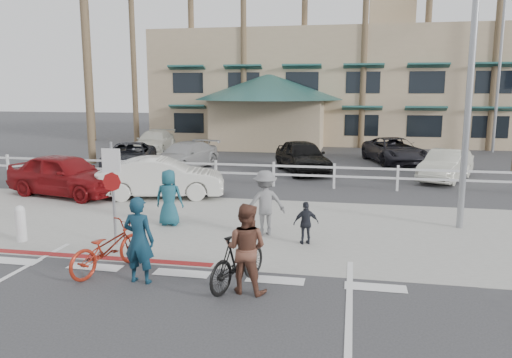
% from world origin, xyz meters
% --- Properties ---
extents(ground, '(140.00, 140.00, 0.00)m').
position_xyz_m(ground, '(0.00, 0.00, 0.00)').
color(ground, '#333335').
extents(bike_path, '(12.00, 16.00, 0.01)m').
position_xyz_m(bike_path, '(0.00, -2.00, 0.00)').
color(bike_path, '#333335').
rests_on(bike_path, ground).
extents(sidewalk_plaza, '(22.00, 7.00, 0.01)m').
position_xyz_m(sidewalk_plaza, '(0.00, 4.50, 0.01)').
color(sidewalk_plaza, gray).
rests_on(sidewalk_plaza, ground).
extents(cross_street, '(40.00, 5.00, 0.01)m').
position_xyz_m(cross_street, '(0.00, 8.50, 0.00)').
color(cross_street, '#333335').
rests_on(cross_street, ground).
extents(parking_lot, '(50.00, 16.00, 0.01)m').
position_xyz_m(parking_lot, '(0.00, 18.00, 0.00)').
color(parking_lot, '#333335').
rests_on(parking_lot, ground).
extents(curb_red, '(7.00, 0.25, 0.02)m').
position_xyz_m(curb_red, '(-3.00, 1.20, 0.01)').
color(curb_red, maroon).
rests_on(curb_red, ground).
extents(rail_fence, '(29.40, 0.16, 1.00)m').
position_xyz_m(rail_fence, '(0.50, 10.50, 0.50)').
color(rail_fence, silver).
rests_on(rail_fence, ground).
extents(building, '(28.00, 16.00, 11.30)m').
position_xyz_m(building, '(2.00, 31.00, 5.65)').
color(building, tan).
rests_on(building, ground).
extents(sign_post, '(0.50, 0.10, 2.90)m').
position_xyz_m(sign_post, '(-2.30, 2.20, 1.45)').
color(sign_post, gray).
rests_on(sign_post, ground).
extents(bollard_0, '(0.26, 0.26, 0.95)m').
position_xyz_m(bollard_0, '(-4.80, 2.00, 0.47)').
color(bollard_0, silver).
rests_on(bollard_0, ground).
extents(streetlight_0, '(0.60, 2.00, 9.00)m').
position_xyz_m(streetlight_0, '(6.50, 5.50, 4.50)').
color(streetlight_0, gray).
rests_on(streetlight_0, ground).
extents(streetlight_1, '(0.60, 2.00, 9.50)m').
position_xyz_m(streetlight_1, '(12.00, 24.00, 4.75)').
color(streetlight_1, gray).
rests_on(streetlight_1, ground).
extents(palm_0, '(4.00, 4.00, 15.00)m').
position_xyz_m(palm_0, '(-16.00, 26.00, 7.50)').
color(palm_0, '#143519').
rests_on(palm_0, ground).
extents(palm_1, '(4.00, 4.00, 13.00)m').
position_xyz_m(palm_1, '(-12.00, 25.00, 6.50)').
color(palm_1, '#143519').
rests_on(palm_1, ground).
extents(palm_2, '(4.00, 4.00, 16.00)m').
position_xyz_m(palm_2, '(-8.00, 26.00, 8.00)').
color(palm_2, '#143519').
rests_on(palm_2, ground).
extents(palm_3, '(4.00, 4.00, 14.00)m').
position_xyz_m(palm_3, '(-4.00, 25.00, 7.00)').
color(palm_3, '#143519').
rests_on(palm_3, ground).
extents(palm_4, '(4.00, 4.00, 15.00)m').
position_xyz_m(palm_4, '(0.00, 26.00, 7.50)').
color(palm_4, '#143519').
rests_on(palm_4, ground).
extents(palm_5, '(4.00, 4.00, 13.00)m').
position_xyz_m(palm_5, '(4.00, 25.00, 6.50)').
color(palm_5, '#143519').
rests_on(palm_5, ground).
extents(palm_6, '(4.00, 4.00, 17.00)m').
position_xyz_m(palm_6, '(8.00, 26.00, 8.50)').
color(palm_6, '#143519').
rests_on(palm_6, ground).
extents(palm_7, '(4.00, 4.00, 14.00)m').
position_xyz_m(palm_7, '(12.00, 25.00, 7.00)').
color(palm_7, '#143519').
rests_on(palm_7, ground).
extents(palm_10, '(4.00, 4.00, 12.00)m').
position_xyz_m(palm_10, '(-10.00, 15.00, 6.00)').
color(palm_10, '#143519').
rests_on(palm_10, ground).
extents(bike_red, '(1.37, 2.10, 1.04)m').
position_xyz_m(bike_red, '(-1.60, 0.46, 0.52)').
color(bike_red, maroon).
rests_on(bike_red, ground).
extents(rider_red, '(0.68, 0.48, 1.78)m').
position_xyz_m(rider_red, '(-0.66, -0.00, 0.89)').
color(rider_red, '#0F2F43').
rests_on(rider_red, ground).
extents(bike_black, '(1.15, 1.90, 1.10)m').
position_xyz_m(bike_black, '(1.32, 0.17, 0.55)').
color(bike_black, black).
rests_on(bike_black, ground).
extents(rider_black, '(0.94, 0.78, 1.75)m').
position_xyz_m(rider_black, '(1.53, -0.06, 0.87)').
color(rider_black, brown).
rests_on(rider_black, ground).
extents(pedestrian_a, '(1.29, 1.04, 1.75)m').
position_xyz_m(pedestrian_a, '(1.22, 3.80, 0.87)').
color(pedestrian_a, slate).
rests_on(pedestrian_a, ground).
extents(pedestrian_child, '(0.69, 0.46, 1.10)m').
position_xyz_m(pedestrian_child, '(2.38, 3.17, 0.55)').
color(pedestrian_child, '#20222A').
rests_on(pedestrian_child, ground).
extents(pedestrian_b, '(0.82, 0.56, 1.62)m').
position_xyz_m(pedestrian_b, '(-1.63, 4.20, 0.81)').
color(pedestrian_b, '#184B5B').
rests_on(pedestrian_b, ground).
extents(car_white_sedan, '(4.65, 2.56, 1.45)m').
position_xyz_m(car_white_sedan, '(-3.22, 7.69, 0.73)').
color(car_white_sedan, silver).
rests_on(car_white_sedan, ground).
extents(car_red_compact, '(4.86, 2.86, 1.55)m').
position_xyz_m(car_red_compact, '(-6.80, 7.34, 0.78)').
color(car_red_compact, maroon).
rests_on(car_red_compact, ground).
extents(lot_car_0, '(3.54, 5.25, 1.34)m').
position_xyz_m(lot_car_0, '(-7.04, 13.17, 0.67)').
color(lot_car_0, black).
rests_on(lot_car_0, ground).
extents(lot_car_1, '(2.88, 4.81, 1.30)m').
position_xyz_m(lot_car_1, '(-4.60, 14.11, 0.65)').
color(lot_car_1, '#9F9F9F').
rests_on(lot_car_1, ground).
extents(lot_car_2, '(3.39, 4.83, 1.53)m').
position_xyz_m(lot_car_2, '(1.19, 14.11, 0.76)').
color(lot_car_2, black).
rests_on(lot_car_2, ground).
extents(lot_car_3, '(2.90, 4.18, 1.31)m').
position_xyz_m(lot_car_3, '(7.41, 13.27, 0.65)').
color(lot_car_3, beige).
rests_on(lot_car_3, ground).
extents(lot_car_4, '(2.42, 4.83, 1.35)m').
position_xyz_m(lot_car_4, '(-8.48, 19.76, 0.67)').
color(lot_car_4, beige).
rests_on(lot_car_4, ground).
extents(lot_car_5, '(3.53, 5.27, 1.34)m').
position_xyz_m(lot_car_5, '(5.63, 18.06, 0.67)').
color(lot_car_5, black).
rests_on(lot_car_5, ground).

